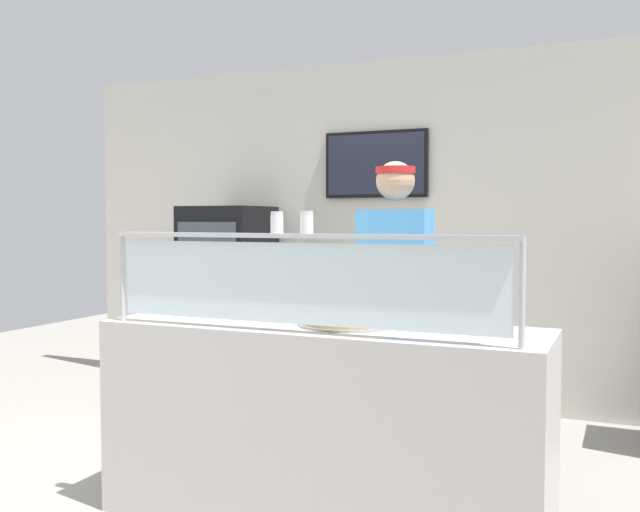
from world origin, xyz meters
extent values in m
plane|color=gray|center=(1.05, 1.00, 0.00)|extent=(12.00, 12.00, 0.00)
cube|color=beige|center=(1.05, 2.68, 1.35)|extent=(6.50, 0.08, 2.70)
cube|color=black|center=(0.52, 2.61, 1.88)|extent=(0.84, 0.04, 0.53)
cube|color=#1E2333|center=(0.52, 2.59, 1.88)|extent=(0.79, 0.01, 0.48)
cube|color=#BCB7B2|center=(1.05, 0.33, 0.47)|extent=(2.10, 0.65, 0.95)
cylinder|color=#B2B5BC|center=(0.10, 0.06, 1.17)|extent=(0.02, 0.02, 0.44)
cylinder|color=#B2B5BC|center=(2.00, 0.06, 1.17)|extent=(0.02, 0.02, 0.44)
cube|color=silver|center=(1.05, 0.06, 1.17)|extent=(1.84, 0.01, 0.36)
cube|color=#B2B5BC|center=(1.05, 0.06, 1.38)|extent=(1.90, 0.06, 0.02)
cylinder|color=#9EA0A8|center=(1.17, 0.36, 0.96)|extent=(0.47, 0.47, 0.01)
cylinder|color=tan|center=(1.17, 0.36, 0.97)|extent=(0.45, 0.45, 0.02)
cylinder|color=gold|center=(1.17, 0.36, 0.98)|extent=(0.39, 0.39, 0.01)
cube|color=#ADAFB7|center=(1.19, 0.34, 0.99)|extent=(0.14, 0.29, 0.01)
cylinder|color=white|center=(0.95, 0.06, 1.43)|extent=(0.06, 0.06, 0.08)
cylinder|color=white|center=(0.95, 0.06, 1.41)|extent=(0.05, 0.05, 0.05)
cylinder|color=silver|center=(0.95, 0.06, 1.47)|extent=(0.05, 0.05, 0.02)
cylinder|color=white|center=(1.09, 0.06, 1.43)|extent=(0.06, 0.06, 0.08)
cylinder|color=red|center=(1.09, 0.06, 1.41)|extent=(0.05, 0.05, 0.05)
cylinder|color=silver|center=(1.09, 0.06, 1.48)|extent=(0.05, 0.05, 0.02)
cylinder|color=#23232D|center=(1.10, 0.95, 0.47)|extent=(0.13, 0.13, 0.95)
cylinder|color=#23232D|center=(1.32, 0.95, 0.47)|extent=(0.13, 0.13, 0.95)
cube|color=#4C9EE5|center=(1.21, 0.95, 1.23)|extent=(0.38, 0.21, 0.55)
sphere|color=tan|center=(1.21, 0.95, 1.66)|extent=(0.21, 0.21, 0.21)
cylinder|color=red|center=(1.21, 0.95, 1.71)|extent=(0.21, 0.21, 0.04)
cylinder|color=tan|center=(1.39, 0.73, 1.13)|extent=(0.08, 0.34, 0.08)
cube|color=black|center=(-0.62, 2.24, 0.78)|extent=(0.62, 0.61, 1.55)
cube|color=#38424C|center=(-0.62, 1.92, 0.81)|extent=(0.52, 0.02, 1.24)
cylinder|color=red|center=(-0.78, 2.03, 0.85)|extent=(0.06, 0.06, 0.20)
cylinder|color=blue|center=(-0.67, 2.03, 0.85)|extent=(0.06, 0.06, 0.20)
cylinder|color=green|center=(-0.56, 2.03, 0.85)|extent=(0.06, 0.06, 0.20)
cylinder|color=red|center=(-0.45, 2.03, 0.85)|extent=(0.06, 0.06, 0.20)
camera|label=1|loc=(2.37, -2.71, 1.45)|focal=39.66mm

